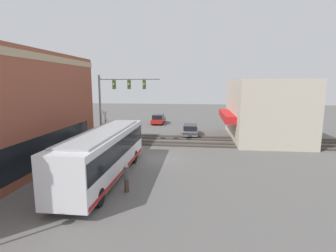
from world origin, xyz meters
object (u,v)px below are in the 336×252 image
object	(u,v)px
pedestrian_at_crossing	(110,139)
parked_car_grey	(190,130)
city_bus	(104,152)
pedestrian_near_bus	(126,178)
parked_car_red	(158,119)
crossing_signal	(106,124)

from	to	relation	value
pedestrian_at_crossing	parked_car_grey	bearing A→B (deg)	-46.02
city_bus	pedestrian_near_bus	world-z (taller)	city_bus
parked_car_grey	parked_car_red	distance (m)	10.38
pedestrian_at_crossing	pedestrian_near_bus	world-z (taller)	pedestrian_at_crossing
pedestrian_near_bus	pedestrian_at_crossing	bearing A→B (deg)	23.75
city_bus	pedestrian_at_crossing	xyz separation A→B (m)	(8.17, 2.44, -0.88)
parked_car_red	pedestrian_at_crossing	size ratio (longest dim) A/B	2.46
crossing_signal	pedestrian_near_bus	bearing A→B (deg)	-154.84
pedestrian_at_crossing	city_bus	bearing A→B (deg)	-163.38
city_bus	crossing_signal	size ratio (longest dim) A/B	3.10
city_bus	parked_car_red	distance (m)	24.63
parked_car_grey	pedestrian_at_crossing	distance (m)	10.90
pedestrian_near_bus	crossing_signal	bearing A→B (deg)	25.16
parked_car_red	pedestrian_at_crossing	bearing A→B (deg)	171.55
city_bus	parked_car_red	bearing A→B (deg)	-0.00
city_bus	crossing_signal	world-z (taller)	crossing_signal
parked_car_red	pedestrian_near_bus	distance (m)	26.82
city_bus	parked_car_red	xyz separation A→B (m)	(24.60, -0.00, -1.13)
parked_car_grey	parked_car_red	bearing A→B (deg)	31.36
city_bus	parked_car_grey	world-z (taller)	city_bus
city_bus	pedestrian_at_crossing	world-z (taller)	city_bus
city_bus	crossing_signal	distance (m)	9.59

